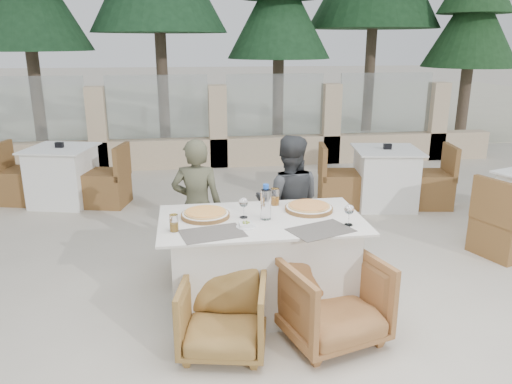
{
  "coord_description": "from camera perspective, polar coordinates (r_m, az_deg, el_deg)",
  "views": [
    {
      "loc": [
        -0.57,
        -3.75,
        2.11
      ],
      "look_at": [
        0.0,
        0.2,
        0.9
      ],
      "focal_mm": 35.0,
      "sensor_mm": 36.0,
      "label": 1
    }
  ],
  "objects": [
    {
      "name": "ground",
      "position": [
        4.34,
        0.38,
        -12.22
      ],
      "size": [
        80.0,
        80.0,
        0.0
      ],
      "primitive_type": "plane",
      "color": "beige",
      "rests_on": "ground"
    },
    {
      "name": "sand_patch",
      "position": [
        17.88,
        -6.43,
        10.02
      ],
      "size": [
        30.0,
        16.0,
        0.01
      ],
      "primitive_type": "cube",
      "color": "beige",
      "rests_on": "ground"
    },
    {
      "name": "perimeter_wall_far",
      "position": [
        8.66,
        -4.4,
        8.15
      ],
      "size": [
        10.0,
        0.34,
        1.6
      ],
      "primitive_type": null,
      "color": "beige",
      "rests_on": "ground"
    },
    {
      "name": "pine_far_left",
      "position": [
        11.16,
        -24.82,
        18.72
      ],
      "size": [
        2.42,
        2.42,
        5.5
      ],
      "primitive_type": "cone",
      "color": "#1B4122",
      "rests_on": "ground"
    },
    {
      "name": "pine_centre",
      "position": [
        11.15,
        2.63,
        18.88
      ],
      "size": [
        2.2,
        2.2,
        5.0
      ],
      "primitive_type": "cone",
      "color": "#1F4826",
      "rests_on": "ground"
    },
    {
      "name": "pine_far_right",
      "position": [
        11.91,
        23.42,
        16.25
      ],
      "size": [
        1.98,
        1.98,
        4.5
      ],
      "primitive_type": "cone",
      "color": "#204823",
      "rests_on": "ground"
    },
    {
      "name": "dining_table",
      "position": [
        4.07,
        0.61,
        -8.18
      ],
      "size": [
        1.6,
        0.9,
        0.77
      ],
      "primitive_type": null,
      "color": "silver",
      "rests_on": "ground"
    },
    {
      "name": "placemat_near_left",
      "position": [
        3.64,
        -5.0,
        -4.72
      ],
      "size": [
        0.5,
        0.39,
        0.0
      ],
      "primitive_type": "cube",
      "rotation": [
        0.0,
        0.0,
        0.22
      ],
      "color": "#5C554F",
      "rests_on": "dining_table"
    },
    {
      "name": "placemat_near_right",
      "position": [
        3.72,
        7.41,
        -4.34
      ],
      "size": [
        0.53,
        0.44,
        0.0
      ],
      "primitive_type": "cube",
      "rotation": [
        0.0,
        0.0,
        0.36
      ],
      "color": "#524C47",
      "rests_on": "dining_table"
    },
    {
      "name": "pizza_left",
      "position": [
        3.97,
        -5.81,
        -2.52
      ],
      "size": [
        0.4,
        0.4,
        0.05
      ],
      "primitive_type": "cylinder",
      "rotation": [
        0.0,
        0.0,
        0.03
      ],
      "color": "orange",
      "rests_on": "dining_table"
    },
    {
      "name": "pizza_right",
      "position": [
        4.13,
        6.07,
        -1.77
      ],
      "size": [
        0.5,
        0.5,
        0.05
      ],
      "primitive_type": "cylinder",
      "rotation": [
        0.0,
        0.0,
        -0.32
      ],
      "color": "#CD561C",
      "rests_on": "dining_table"
    },
    {
      "name": "water_bottle",
      "position": [
        3.87,
        1.13,
        -1.14
      ],
      "size": [
        0.1,
        0.1,
        0.28
      ],
      "primitive_type": "cylinder",
      "rotation": [
        0.0,
        0.0,
        0.21
      ],
      "color": "#9EB7D0",
      "rests_on": "dining_table"
    },
    {
      "name": "wine_glass_centre",
      "position": [
        3.92,
        -1.43,
        -1.68
      ],
      "size": [
        0.1,
        0.1,
        0.18
      ],
      "primitive_type": null,
      "rotation": [
        0.0,
        0.0,
        -0.39
      ],
      "color": "white",
      "rests_on": "dining_table"
    },
    {
      "name": "wine_glass_corner",
      "position": [
        3.82,
        10.58,
        -2.46
      ],
      "size": [
        0.08,
        0.08,
        0.18
      ],
      "primitive_type": null,
      "rotation": [
        0.0,
        0.0,
        -0.04
      ],
      "color": "white",
      "rests_on": "dining_table"
    },
    {
      "name": "beer_glass_left",
      "position": [
        3.7,
        -9.36,
        -3.51
      ],
      "size": [
        0.07,
        0.07,
        0.13
      ],
      "primitive_type": "cylinder",
      "rotation": [
        0.0,
        0.0,
        -0.06
      ],
      "color": "#BF831B",
      "rests_on": "dining_table"
    },
    {
      "name": "beer_glass_right",
      "position": [
        4.23,
        2.18,
        -0.55
      ],
      "size": [
        0.08,
        0.08,
        0.14
      ],
      "primitive_type": "cylinder",
      "rotation": [
        0.0,
        0.0,
        -0.11
      ],
      "color": "orange",
      "rests_on": "dining_table"
    },
    {
      "name": "olive_dish",
      "position": [
        3.74,
        -1.15,
        -3.71
      ],
      "size": [
        0.14,
        0.14,
        0.04
      ],
      "primitive_type": null,
      "rotation": [
        0.0,
        0.0,
        0.31
      ],
      "color": "white",
      "rests_on": "dining_table"
    },
    {
      "name": "armchair_far_left",
      "position": [
        4.69,
        -5.45,
        -6.01
      ],
      "size": [
        0.63,
        0.65,
        0.58
      ],
      "primitive_type": "imported",
      "rotation": [
        0.0,
        0.0,
        3.13
      ],
      "color": "olive",
      "rests_on": "ground"
    },
    {
      "name": "armchair_far_right",
      "position": [
        4.89,
        3.1,
        -5.19
      ],
      "size": [
        0.75,
        0.76,
        0.54
      ],
      "primitive_type": "imported",
      "rotation": [
        0.0,
        0.0,
        2.78
      ],
      "color": "brown",
      "rests_on": "ground"
    },
    {
      "name": "armchair_near_left",
      "position": [
        3.6,
        -3.73,
        -13.83
      ],
      "size": [
        0.69,
        0.71,
        0.55
      ],
      "primitive_type": "imported",
      "rotation": [
        0.0,
        0.0,
        -0.2
      ],
      "color": "olive",
      "rests_on": "ground"
    },
    {
      "name": "armchair_near_right",
      "position": [
        3.74,
        8.51,
        -11.93
      ],
      "size": [
        0.85,
        0.87,
        0.64
      ],
      "primitive_type": "imported",
      "rotation": [
        0.0,
        0.0,
        0.29
      ],
      "color": "#9A6538",
      "rests_on": "ground"
    },
    {
      "name": "diner_left",
      "position": [
        4.65,
        -6.74,
        -1.67
      ],
      "size": [
        0.51,
        0.39,
        1.28
      ],
      "primitive_type": "imported",
      "rotation": [
        0.0,
        0.0,
        2.96
      ],
      "color": "#50513A",
      "rests_on": "ground"
    },
    {
      "name": "diner_right",
      "position": [
        4.68,
        3.74,
        -1.34
      ],
      "size": [
        0.72,
        0.61,
        1.3
      ],
      "primitive_type": "imported",
      "rotation": [
        0.0,
        0.0,
        2.93
      ],
      "color": "#393B3E",
      "rests_on": "ground"
    },
    {
      "name": "bg_table_a",
      "position": [
        7.13,
        -21.2,
        1.73
      ],
      "size": [
        1.79,
        1.19,
        0.77
      ],
      "primitive_type": null,
      "rotation": [
        0.0,
        0.0,
        -0.24
      ],
      "color": "white",
      "rests_on": "ground"
    },
    {
      "name": "bg_table_b",
      "position": [
        6.77,
        14.53,
        1.57
      ],
      "size": [
        1.74,
        1.06,
        0.77
      ],
      "primitive_type": null,
      "rotation": [
        0.0,
        0.0,
        -0.15
      ],
      "color": "white",
      "rests_on": "ground"
    }
  ]
}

